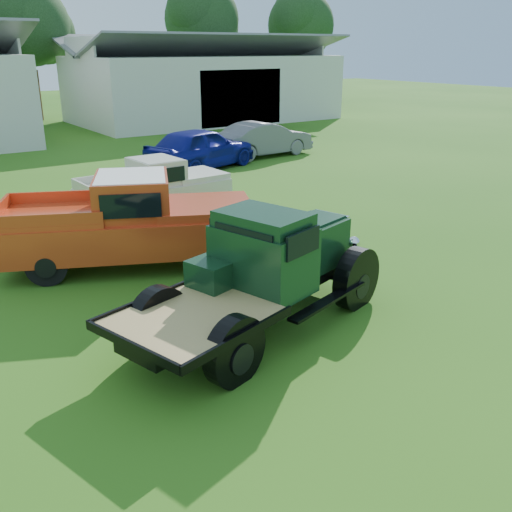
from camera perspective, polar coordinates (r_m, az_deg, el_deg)
ground at (r=9.53m, az=3.17°, el=-8.24°), size 120.00×120.00×0.00m
shed_right at (r=38.72m, az=-5.26°, el=17.24°), size 16.80×9.20×5.20m
tree_c at (r=40.87m, az=-21.55°, el=18.83°), size 5.40×5.40×9.00m
tree_d at (r=46.74m, az=-5.38°, el=20.67°), size 6.00×6.00×10.00m
tree_e at (r=49.61m, az=4.45°, el=20.38°), size 5.70×5.70×9.50m
vintage_flatbed at (r=9.45m, az=0.34°, el=-1.65°), size 5.48×3.33×2.03m
red_pickup at (r=12.61m, az=-12.59°, el=3.48°), size 5.92×4.27×2.02m
white_pickup at (r=16.35m, az=-10.10°, el=6.68°), size 4.42×1.88×1.60m
misc_car_blue at (r=22.70m, az=-5.55°, el=10.69°), size 5.19×3.28×1.65m
misc_car_grey at (r=25.46m, az=0.80°, el=11.61°), size 4.56×1.80×1.48m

